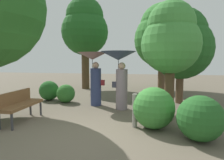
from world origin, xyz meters
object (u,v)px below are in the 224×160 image
Objects in this scene: tree_near_right at (162,35)px; path_marker_post at (135,111)px; park_bench at (19,103)px; person_right at (120,67)px; tree_mid_right at (171,39)px; tree_far_back at (181,43)px; person_left at (94,68)px; tree_mid_left at (85,27)px.

tree_near_right is 5.69× the size of path_marker_post.
person_right is at bearing -54.96° from park_bench.
tree_far_back is at bearing 73.70° from tree_mid_right.
person_left reaches higher than path_marker_post.
path_marker_post is at bearing -89.41° from park_bench.
person_right is 2.34× the size of path_marker_post.
person_left is 2.85m from park_bench.
person_right is at bearing 163.12° from tree_mid_right.
tree_near_right is at bearing 2.92° from tree_mid_left.
tree_mid_right reaches higher than path_marker_post.
tree_far_back is (4.65, 3.34, 1.83)m from park_bench.
person_right is at bearing -109.03° from tree_near_right.
path_marker_post is at bearing -165.47° from person_right.
park_bench is 3.16m from path_marker_post.
tree_far_back is at bearing -31.89° from tree_mid_left.
tree_near_right reaches higher than tree_mid_right.
tree_far_back reaches higher than path_marker_post.
tree_near_right is at bearing -37.89° from person_left.
tree_far_back reaches higher than tree_mid_right.
park_bench is (-2.48, -1.90, -0.94)m from person_right.
tree_far_back is at bearing -78.20° from person_left.
park_bench is at bearing -87.39° from tree_mid_left.
tree_mid_left is (-1.75, 4.13, 2.23)m from person_left.
tree_mid_left is 5.96m from tree_far_back.
park_bench is (-1.46, -2.29, -0.87)m from person_left.
tree_mid_right is 0.93× the size of tree_far_back.
person_right reaches higher than person_left.
park_bench is 0.44× the size of tree_mid_right.
tree_mid_left reaches higher than tree_mid_right.
park_bench is 8.23m from tree_near_right.
tree_mid_left is at bearing 0.19° from park_bench.
person_left is at bearing 161.64° from tree_mid_right.
tree_near_right is at bearing -34.20° from park_bench.
path_marker_post is at bearing -98.50° from tree_near_right.
person_right is at bearing -58.45° from tree_mid_left.
tree_mid_right is (4.09, 1.41, 1.81)m from park_bench.
person_left is 2.88m from path_marker_post.
tree_mid_right is at bearing -114.86° from person_left.
tree_near_right reaches higher than person_right.
park_bench is 0.29× the size of tree_mid_left.
tree_mid_right is (-0.03, -5.23, -0.75)m from tree_near_right.
person_left is 0.99× the size of person_right.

